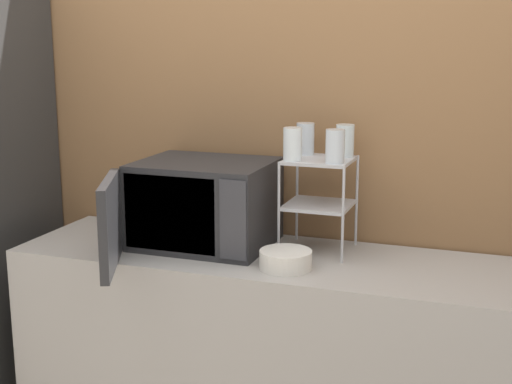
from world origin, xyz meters
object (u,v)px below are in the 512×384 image
Objects in this scene: dish_rack at (319,185)px; glass_front_left at (293,144)px; microwave at (201,204)px; bowl at (286,260)px; glass_back_left at (305,139)px; glass_back_right at (345,141)px; glass_front_right at (335,146)px.

dish_rack is 2.94× the size of glass_front_left.
microwave is 0.43m from bowl.
glass_front_left is 1.00× the size of glass_back_left.
glass_front_left reaches higher than dish_rack.
glass_front_right is at bearing -90.66° from glass_back_right.
glass_back_left is 0.65× the size of bowl.
glass_front_left is at bearing -179.32° from glass_front_right.
glass_front_right is (0.51, 0.01, 0.24)m from microwave.
microwave is 6.50× the size of glass_back_left.
microwave is 6.50× the size of glass_front_right.
glass_front_left and glass_back_right have the same top height.
glass_back_right is at bearing 45.39° from dish_rack.
dish_rack is at bearing 135.74° from glass_front_right.
glass_front_left is at bearing -137.97° from dish_rack.
dish_rack is 0.19m from glass_front_right.
bowl is (0.38, -0.16, -0.13)m from microwave.
glass_back_right is at bearing 17.54° from microwave.
microwave is at bearing -162.46° from glass_back_right.
glass_front_right is at bearing -44.06° from glass_back_left.
glass_back_right is 0.51m from bowl.
glass_back_left is (0.36, 0.16, 0.24)m from microwave.
glass_front_right is 0.43m from bowl.
dish_rack is 0.19m from glass_front_left.
glass_back_left is (-0.15, -0.00, 0.00)m from glass_back_right.
microwave reaches higher than bowl.
glass_front_right is 0.21m from glass_back_left.
glass_front_right reaches higher than bowl.
glass_back_left is at bearing 23.60° from microwave.
glass_back_left is at bearing 136.14° from dish_rack.
glass_front_right is 1.00× the size of glass_back_left.
bowl is (0.02, -0.31, -0.37)m from glass_back_left.
dish_rack reaches higher than bowl.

